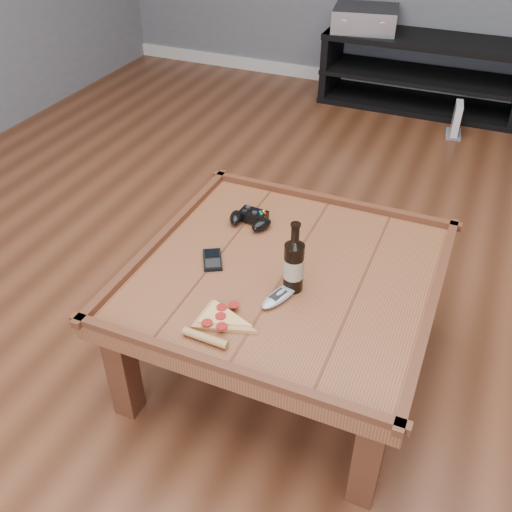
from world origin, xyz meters
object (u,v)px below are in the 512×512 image
at_px(coffee_table, 286,284).
at_px(game_controller, 250,219).
at_px(remote_control, 281,295).
at_px(smartphone, 212,260).
at_px(media_console, 421,74).
at_px(av_receiver, 365,19).
at_px(beer_bottle, 294,263).
at_px(game_console, 456,121).
at_px(pizza_slice, 219,321).

xyz_separation_m(coffee_table, game_controller, (-0.23, 0.21, 0.08)).
xyz_separation_m(game_controller, remote_control, (0.26, -0.35, -0.01)).
height_order(smartphone, remote_control, remote_control).
xyz_separation_m(media_console, av_receiver, (-0.45, -0.01, 0.33)).
distance_m(remote_control, av_receiver, 2.92).
height_order(media_console, remote_control, media_console).
bearing_deg(av_receiver, coffee_table, -90.26).
height_order(beer_bottle, game_controller, beer_bottle).
bearing_deg(remote_control, coffee_table, 121.87).
bearing_deg(game_console, beer_bottle, -103.71).
bearing_deg(av_receiver, remote_control, -90.06).
xyz_separation_m(av_receiver, game_console, (0.77, -0.39, -0.48)).
bearing_deg(smartphone, beer_bottle, -34.52).
xyz_separation_m(pizza_slice, game_console, (0.42, 2.67, -0.36)).
height_order(game_controller, smartphone, game_controller).
relative_size(beer_bottle, game_controller, 1.37).
height_order(coffee_table, game_controller, game_controller).
height_order(coffee_table, media_console, media_console).
bearing_deg(remote_control, game_controller, 145.02).
relative_size(game_controller, game_console, 0.83).
xyz_separation_m(media_console, game_controller, (-0.23, -2.54, 0.23)).
xyz_separation_m(beer_bottle, pizza_slice, (-0.15, -0.25, -0.09)).
distance_m(media_console, pizza_slice, 3.08).
bearing_deg(smartphone, game_console, 46.68).
relative_size(media_console, game_console, 6.28).
height_order(game_controller, remote_control, game_controller).
bearing_deg(av_receiver, beer_bottle, -89.51).
height_order(beer_bottle, pizza_slice, beer_bottle).
xyz_separation_m(smartphone, av_receiver, (-0.19, 2.80, 0.12)).
bearing_deg(remote_control, beer_bottle, 91.57).
distance_m(pizza_slice, game_console, 2.73).
bearing_deg(pizza_slice, game_console, 83.07).
bearing_deg(av_receiver, game_console, -36.59).
height_order(smartphone, av_receiver, av_receiver).
bearing_deg(coffee_table, media_console, 90.00).
relative_size(game_controller, av_receiver, 0.37).
distance_m(beer_bottle, remote_control, 0.11).
bearing_deg(media_console, beer_bottle, -88.98).
relative_size(media_console, beer_bottle, 5.53).
xyz_separation_m(media_console, game_console, (0.32, -0.40, -0.14)).
bearing_deg(beer_bottle, smartphone, 175.27).
height_order(coffee_table, remote_control, same).
distance_m(pizza_slice, remote_control, 0.23).
xyz_separation_m(coffee_table, media_console, (0.00, 2.75, -0.15)).
xyz_separation_m(smartphone, game_console, (0.58, 2.40, -0.36)).
bearing_deg(coffee_table, pizza_slice, -106.85).
xyz_separation_m(game_controller, smartphone, (-0.03, -0.27, -0.02)).
bearing_deg(media_console, game_console, -51.03).
bearing_deg(beer_bottle, remote_control, -106.90).
height_order(smartphone, game_console, smartphone).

